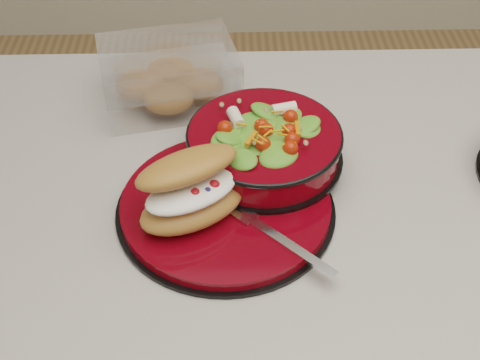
{
  "coord_description": "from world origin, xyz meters",
  "views": [
    {
      "loc": [
        -0.01,
        -0.68,
        1.55
      ],
      "look_at": [
        0.01,
        -0.02,
        0.94
      ],
      "focal_mm": 50.0,
      "sensor_mm": 36.0,
      "label": 1
    }
  ],
  "objects_px": {
    "dinner_plate": "(226,207)",
    "fork": "(276,236)",
    "pastry_box": "(169,78)",
    "salad_bowl": "(264,140)",
    "croissant": "(192,190)"
  },
  "relations": [
    {
      "from": "croissant",
      "to": "fork",
      "type": "relative_size",
      "value": 1.2
    },
    {
      "from": "croissant",
      "to": "pastry_box",
      "type": "relative_size",
      "value": 0.7
    },
    {
      "from": "fork",
      "to": "pastry_box",
      "type": "xyz_separation_m",
      "value": [
        -0.15,
        0.33,
        0.02
      ]
    },
    {
      "from": "fork",
      "to": "pastry_box",
      "type": "relative_size",
      "value": 0.58
    },
    {
      "from": "dinner_plate",
      "to": "croissant",
      "type": "bearing_deg",
      "value": -154.25
    },
    {
      "from": "croissant",
      "to": "pastry_box",
      "type": "distance_m",
      "value": 0.29
    },
    {
      "from": "fork",
      "to": "salad_bowl",
      "type": "bearing_deg",
      "value": 47.38
    },
    {
      "from": "salad_bowl",
      "to": "fork",
      "type": "bearing_deg",
      "value": -87.13
    },
    {
      "from": "croissant",
      "to": "pastry_box",
      "type": "xyz_separation_m",
      "value": [
        -0.05,
        0.29,
        -0.02
      ]
    },
    {
      "from": "dinner_plate",
      "to": "pastry_box",
      "type": "bearing_deg",
      "value": 108.62
    },
    {
      "from": "croissant",
      "to": "pastry_box",
      "type": "height_order",
      "value": "croissant"
    },
    {
      "from": "dinner_plate",
      "to": "fork",
      "type": "relative_size",
      "value": 2.16
    },
    {
      "from": "salad_bowl",
      "to": "pastry_box",
      "type": "height_order",
      "value": "salad_bowl"
    },
    {
      "from": "dinner_plate",
      "to": "fork",
      "type": "xyz_separation_m",
      "value": [
        0.06,
        -0.07,
        0.01
      ]
    },
    {
      "from": "croissant",
      "to": "fork",
      "type": "bearing_deg",
      "value": -52.81
    }
  ]
}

